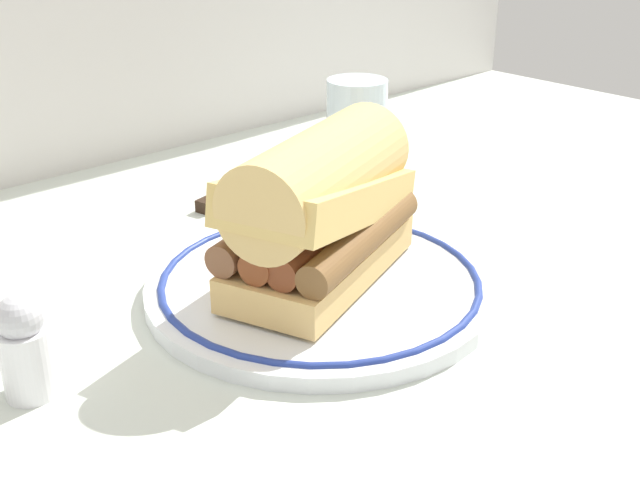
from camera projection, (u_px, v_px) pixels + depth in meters
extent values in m
plane|color=silver|center=(299.00, 295.00, 0.61)|extent=(1.50, 1.50, 0.00)
cylinder|color=white|center=(320.00, 286.00, 0.61)|extent=(0.27, 0.27, 0.01)
torus|color=navy|center=(320.00, 279.00, 0.61)|extent=(0.25, 0.25, 0.01)
cube|color=#E1B56B|center=(320.00, 260.00, 0.60)|extent=(0.19, 0.14, 0.03)
cylinder|color=brown|center=(362.00, 239.00, 0.58)|extent=(0.16, 0.08, 0.02)
cylinder|color=brown|center=(334.00, 233.00, 0.59)|extent=(0.16, 0.08, 0.02)
cylinder|color=brown|center=(306.00, 227.00, 0.60)|extent=(0.16, 0.08, 0.02)
cylinder|color=brown|center=(280.00, 222.00, 0.61)|extent=(0.16, 0.08, 0.02)
cube|color=#E0BB6A|center=(320.00, 196.00, 0.58)|extent=(0.19, 0.14, 0.06)
cylinder|color=#DDB76F|center=(320.00, 177.00, 0.58)|extent=(0.19, 0.12, 0.07)
cylinder|color=silver|center=(356.00, 133.00, 0.81)|extent=(0.06, 0.06, 0.11)
cylinder|color=gold|center=(356.00, 165.00, 0.83)|extent=(0.05, 0.05, 0.04)
cylinder|color=white|center=(27.00, 363.00, 0.49)|extent=(0.03, 0.03, 0.05)
sphere|color=silver|center=(19.00, 317.00, 0.47)|extent=(0.03, 0.03, 0.03)
cube|color=silver|center=(270.00, 179.00, 0.84)|extent=(0.11, 0.04, 0.01)
cube|color=black|center=(220.00, 199.00, 0.78)|extent=(0.06, 0.03, 0.01)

